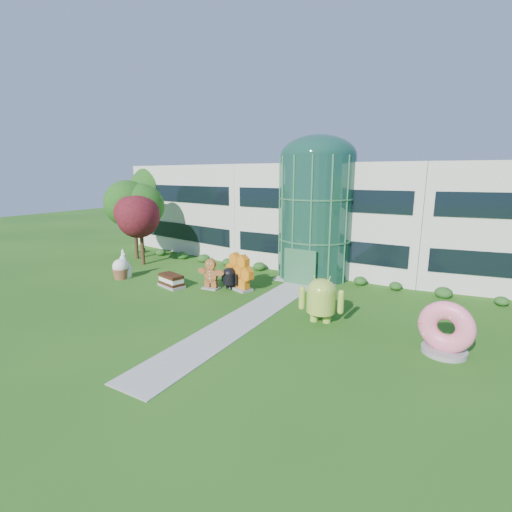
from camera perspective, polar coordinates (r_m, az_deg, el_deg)
The scene contains 14 objects.
ground at distance 21.69m, azimuth -3.03°, elevation -10.37°, with size 140.00×140.00×0.00m, color #215114.
building at distance 36.56m, azimuth 12.64°, elevation 6.30°, with size 46.00×15.00×9.30m, color beige, non-canonical shape.
atrium at distance 30.91m, azimuth 9.22°, elevation 5.81°, with size 6.00×6.00×9.80m, color #194738.
walkway at distance 23.25m, azimuth -0.29°, elevation -8.68°, with size 2.40×20.00×0.04m, color #9E9E93.
tree_red at distance 36.29m, azimuth -17.22°, elevation 3.36°, with size 4.00×4.00×6.00m, color #3F0C14, non-canonical shape.
trees_backdrop at distance 31.92m, azimuth 9.83°, elevation 4.73°, with size 52.00×8.00×8.40m, color #1B4B12, non-canonical shape.
android_green at distance 21.75m, azimuth 10.00°, elevation -6.18°, with size 2.70×1.80×3.06m, color #97BA3B, non-canonical shape.
android_black at distance 27.72m, azimuth -4.09°, elevation -3.15°, with size 1.68×1.13×1.91m, color black, non-canonical shape.
donut at distance 20.03m, azimuth 27.29°, elevation -9.69°, with size 2.57×1.23×2.67m, color #FB5F86, non-canonical shape.
gingerbread at distance 27.82m, azimuth -6.97°, elevation -2.71°, with size 2.52×0.97×2.33m, color brown, non-canonical shape.
ice_cream_sandwich at distance 28.94m, azimuth -12.92°, elevation -3.71°, with size 2.24×1.12×1.00m, color black, non-canonical shape.
honeycomb at distance 27.48m, azimuth -2.59°, elevation -2.67°, with size 3.13×1.12×2.46m, color orange, non-canonical shape.
froyo at distance 32.43m, azimuth -19.71°, elevation -1.09°, with size 1.40×1.40×2.40m, color white, non-canonical shape.
cupcake at distance 32.31m, azimuth -20.10°, elevation -1.85°, with size 1.38×1.38×1.66m, color white, non-canonical shape.
Camera 1 is at (11.03, -16.65, 8.44)m, focal length 26.00 mm.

